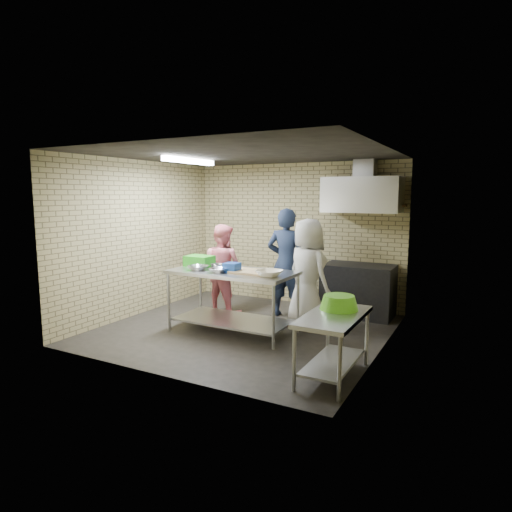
{
  "coord_description": "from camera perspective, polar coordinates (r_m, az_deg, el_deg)",
  "views": [
    {
      "loc": [
        3.3,
        -5.79,
        2.1
      ],
      "look_at": [
        0.1,
        0.2,
        1.15
      ],
      "focal_mm": 30.74,
      "sensor_mm": 36.0,
      "label": 1
    }
  ],
  "objects": [
    {
      "name": "bottle_green",
      "position": [
        7.83,
        17.19,
        6.99
      ],
      "size": [
        0.06,
        0.06,
        0.15
      ],
      "primitive_type": "cylinder",
      "color": "green",
      "rests_on": "wall_shelf"
    },
    {
      "name": "woman_white",
      "position": [
        6.96,
        6.75,
        -2.29
      ],
      "size": [
        1.01,
        0.9,
        1.73
      ],
      "primitive_type": "imported",
      "rotation": [
        0.0,
        0.0,
        2.62
      ],
      "color": "silver",
      "rests_on": "floor"
    },
    {
      "name": "back_wall",
      "position": [
        8.49,
        5.14,
        2.87
      ],
      "size": [
        4.2,
        0.06,
        2.7
      ],
      "primitive_type": "cube",
      "color": "tan",
      "rests_on": "ground"
    },
    {
      "name": "left_wall",
      "position": [
        7.95,
        -14.84,
        2.29
      ],
      "size": [
        0.06,
        4.0,
        2.7
      ],
      "primitive_type": "cube",
      "color": "tan",
      "rests_on": "ground"
    },
    {
      "name": "stove",
      "position": [
        7.87,
        13.16,
        -4.35
      ],
      "size": [
        1.2,
        0.7,
        0.9
      ],
      "primitive_type": "cube",
      "color": "black",
      "rests_on": "floor"
    },
    {
      "name": "ceiling",
      "position": [
        6.69,
        -1.6,
        13.1
      ],
      "size": [
        4.2,
        4.2,
        0.0
      ],
      "primitive_type": "plane",
      "rotation": [
        3.14,
        0.0,
        0.0
      ],
      "color": "black",
      "rests_on": "ground"
    },
    {
      "name": "floor",
      "position": [
        6.99,
        -1.52,
        -9.53
      ],
      "size": [
        4.2,
        4.2,
        0.0
      ],
      "primitive_type": "plane",
      "color": "black",
      "rests_on": "ground"
    },
    {
      "name": "front_wall",
      "position": [
        5.08,
        -12.79,
        -0.74
      ],
      "size": [
        4.2,
        0.06,
        2.7
      ],
      "primitive_type": "cube",
      "color": "tan",
      "rests_on": "ground"
    },
    {
      "name": "mixing_bowl_b",
      "position": [
        6.88,
        -5.0,
        -1.36
      ],
      "size": [
        0.24,
        0.24,
        0.07
      ],
      "primitive_type": "imported",
      "rotation": [
        0.0,
        0.0,
        -0.04
      ],
      "color": "#BABDC1",
      "rests_on": "prep_table"
    },
    {
      "name": "side_counter",
      "position": [
        5.22,
        9.99,
        -11.48
      ],
      "size": [
        0.6,
        1.2,
        0.75
      ],
      "primitive_type": "cube",
      "color": "silver",
      "rests_on": "floor"
    },
    {
      "name": "fluorescent_fixture",
      "position": [
        7.23,
        -8.66,
        12.16
      ],
      "size": [
        0.1,
        1.25,
        0.08
      ],
      "primitive_type": "cube",
      "color": "white",
      "rests_on": "ceiling"
    },
    {
      "name": "green_basin",
      "position": [
        5.32,
        10.75,
        -5.94
      ],
      "size": [
        0.46,
        0.46,
        0.17
      ],
      "primitive_type": null,
      "color": "#59C626",
      "rests_on": "side_counter"
    },
    {
      "name": "range_hood",
      "position": [
        7.74,
        13.64,
        7.74
      ],
      "size": [
        1.3,
        0.6,
        0.6
      ],
      "primitive_type": "cube",
      "color": "silver",
      "rests_on": "back_wall"
    },
    {
      "name": "bottle_red",
      "position": [
        7.91,
        14.33,
        7.22
      ],
      "size": [
        0.07,
        0.07,
        0.18
      ],
      "primitive_type": "cylinder",
      "color": "#B22619",
      "rests_on": "wall_shelf"
    },
    {
      "name": "prep_table",
      "position": [
        6.78,
        -3.05,
        -5.89
      ],
      "size": [
        1.91,
        0.95,
        0.95
      ],
      "primitive_type": "cube",
      "color": "silver",
      "rests_on": "floor"
    },
    {
      "name": "mixing_bowl_a",
      "position": [
        6.79,
        -7.57,
        -1.52
      ],
      "size": [
        0.31,
        0.31,
        0.07
      ],
      "primitive_type": "imported",
      "rotation": [
        0.0,
        0.0,
        -0.04
      ],
      "color": "silver",
      "rests_on": "prep_table"
    },
    {
      "name": "cutting_board",
      "position": [
        6.49,
        -0.52,
        -2.07
      ],
      "size": [
        0.58,
        0.45,
        0.03
      ],
      "primitive_type": "cube",
      "color": "tan",
      "rests_on": "prep_table"
    },
    {
      "name": "wall_shelf",
      "position": [
        7.86,
        16.08,
        6.35
      ],
      "size": [
        0.8,
        0.2,
        0.04
      ],
      "primitive_type": "cube",
      "color": "#3F2B19",
      "rests_on": "back_wall"
    },
    {
      "name": "woman_pink",
      "position": [
        7.83,
        -4.4,
        -1.67
      ],
      "size": [
        0.82,
        0.67,
        1.59
      ],
      "primitive_type": "imported",
      "rotation": [
        0.0,
        0.0,
        3.05
      ],
      "color": "pink",
      "rests_on": "floor"
    },
    {
      "name": "right_wall",
      "position": [
        5.96,
        16.27,
        0.41
      ],
      "size": [
        0.06,
        4.0,
        2.7
      ],
      "primitive_type": "cube",
      "color": "tan",
      "rests_on": "ground"
    },
    {
      "name": "blue_tub",
      "position": [
        6.56,
        -3.16,
        -1.5
      ],
      "size": [
        0.21,
        0.21,
        0.14
      ],
      "primitive_type": "cube",
      "color": "#1644A8",
      "rests_on": "prep_table"
    },
    {
      "name": "mixing_bowl_c",
      "position": [
        6.55,
        -4.83,
        -1.85
      ],
      "size": [
        0.28,
        0.28,
        0.07
      ],
      "primitive_type": "imported",
      "rotation": [
        0.0,
        0.0,
        -0.04
      ],
      "color": "silver",
      "rests_on": "prep_table"
    },
    {
      "name": "green_crate",
      "position": [
        7.15,
        -7.39,
        -0.64
      ],
      "size": [
        0.42,
        0.32,
        0.17
      ],
      "primitive_type": "cube",
      "color": "green",
      "rests_on": "prep_table"
    },
    {
      "name": "ceramic_bowl",
      "position": [
        6.22,
        1.74,
        -2.25
      ],
      "size": [
        0.38,
        0.38,
        0.09
      ],
      "primitive_type": "imported",
      "rotation": [
        0.0,
        0.0,
        -0.04
      ],
      "color": "beige",
      "rests_on": "prep_table"
    },
    {
      "name": "hood_duct",
      "position": [
        7.9,
        14.03,
        11.0
      ],
      "size": [
        0.35,
        0.3,
        0.3
      ],
      "primitive_type": "cube",
      "color": "#A5A8AD",
      "rests_on": "back_wall"
    },
    {
      "name": "man_navy",
      "position": [
        7.55,
        3.95,
        -0.89
      ],
      "size": [
        0.73,
        0.52,
        1.88
      ],
      "primitive_type": "imported",
      "rotation": [
        0.0,
        0.0,
        3.25
      ],
      "color": "black",
      "rests_on": "floor"
    }
  ]
}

